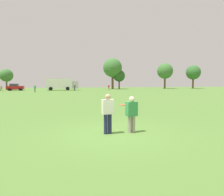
# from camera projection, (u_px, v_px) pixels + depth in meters

# --- Properties ---
(ground_plane) EXTENTS (149.17, 149.17, 0.00)m
(ground_plane) POSITION_uv_depth(u_px,v_px,m) (114.00, 133.00, 8.21)
(ground_plane) COLOR #517A33
(player_thrower) EXTENTS (0.49, 0.31, 1.69)m
(player_thrower) POSITION_uv_depth(u_px,v_px,m) (108.00, 111.00, 8.10)
(player_thrower) COLOR #1E234C
(player_thrower) RESTS_ON ground
(player_defender) EXTENTS (0.51, 0.36, 1.57)m
(player_defender) POSITION_uv_depth(u_px,v_px,m) (132.00, 112.00, 8.31)
(player_defender) COLOR gray
(player_defender) RESTS_ON ground
(frisbee) EXTENTS (0.27, 0.27, 0.05)m
(frisbee) POSITION_uv_depth(u_px,v_px,m) (123.00, 105.00, 8.44)
(frisbee) COLOR #E54C33
(traffic_cone) EXTENTS (0.32, 0.32, 0.48)m
(traffic_cone) POSITION_uv_depth(u_px,v_px,m) (105.00, 104.00, 17.66)
(traffic_cone) COLOR #D8590C
(traffic_cone) RESTS_ON ground
(parked_car_center) EXTENTS (4.28, 2.37, 1.82)m
(parked_car_center) POSITION_uv_depth(u_px,v_px,m) (15.00, 87.00, 51.17)
(parked_car_center) COLOR maroon
(parked_car_center) RESTS_ON ground
(box_truck) EXTENTS (8.60, 3.27, 3.18)m
(box_truck) POSITION_uv_depth(u_px,v_px,m) (62.00, 84.00, 53.16)
(box_truck) COLOR white
(box_truck) RESTS_ON ground
(bystander_sideline_watcher) EXTENTS (0.47, 0.52, 1.64)m
(bystander_sideline_watcher) POSITION_uv_depth(u_px,v_px,m) (35.00, 88.00, 42.90)
(bystander_sideline_watcher) COLOR #4C4C51
(bystander_sideline_watcher) RESTS_ON ground
(bystander_far_jogger) EXTENTS (0.54, 0.44, 1.72)m
(bystander_far_jogger) POSITION_uv_depth(u_px,v_px,m) (75.00, 87.00, 50.13)
(bystander_far_jogger) COLOR #4C4C51
(bystander_far_jogger) RESTS_ON ground
(bystander_field_marshal) EXTENTS (0.47, 0.31, 1.60)m
(bystander_field_marshal) POSITION_uv_depth(u_px,v_px,m) (109.00, 87.00, 52.81)
(bystander_field_marshal) COLOR gray
(bystander_field_marshal) RESTS_ON ground
(tree_west_maple) EXTENTS (3.76, 3.76, 6.12)m
(tree_west_maple) POSITION_uv_depth(u_px,v_px,m) (6.00, 75.00, 56.45)
(tree_west_maple) COLOR brown
(tree_west_maple) RESTS_ON ground
(tree_center_elm) EXTENTS (6.15, 6.15, 10.00)m
(tree_center_elm) POSITION_uv_depth(u_px,v_px,m) (113.00, 68.00, 62.73)
(tree_center_elm) COLOR brown
(tree_center_elm) RESTS_ON ground
(tree_east_birch) EXTENTS (3.83, 3.83, 6.23)m
(tree_east_birch) POSITION_uv_depth(u_px,v_px,m) (119.00, 76.00, 63.35)
(tree_east_birch) COLOR brown
(tree_east_birch) RESTS_ON ground
(tree_east_oak) EXTENTS (5.47, 5.47, 8.89)m
(tree_east_oak) POSITION_uv_depth(u_px,v_px,m) (165.00, 71.00, 67.88)
(tree_east_oak) COLOR brown
(tree_east_oak) RESTS_ON ground
(tree_far_east_pine) EXTENTS (5.05, 5.05, 8.20)m
(tree_far_east_pine) POSITION_uv_depth(u_px,v_px,m) (193.00, 73.00, 68.36)
(tree_far_east_pine) COLOR brown
(tree_far_east_pine) RESTS_ON ground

